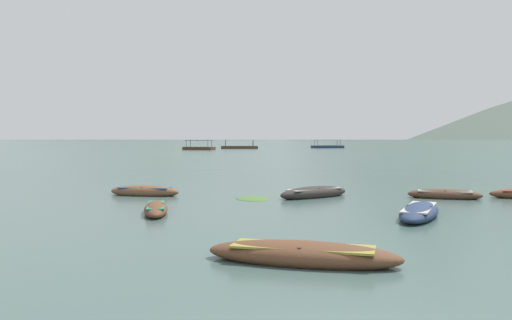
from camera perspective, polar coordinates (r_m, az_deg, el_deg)
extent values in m
plane|color=#425B56|center=(1506.37, -1.20, 2.29)|extent=(6000.00, 6000.00, 0.00)
cone|color=#56665B|center=(1689.40, -10.36, 6.16)|extent=(971.72, 971.72, 229.61)
cone|color=#56665B|center=(1709.74, 19.57, 9.32)|extent=(1065.10, 1065.10, 425.55)
ellipsoid|color=#4C3323|center=(26.08, 19.90, -3.59)|extent=(3.52, 2.14, 0.56)
cube|color=#B7B2A3|center=(26.07, 19.90, -3.22)|extent=(2.54, 1.54, 0.05)
cube|color=#4C3323|center=(26.06, 19.90, -3.11)|extent=(0.32, 0.72, 0.04)
ellipsoid|color=navy|center=(19.66, 17.38, -5.45)|extent=(3.09, 4.66, 0.58)
cube|color=#B7B2A3|center=(19.64, 17.39, -4.95)|extent=(2.23, 3.35, 0.05)
cube|color=navy|center=(19.63, 17.39, -4.80)|extent=(0.80, 0.44, 0.04)
ellipsoid|color=brown|center=(20.08, -10.87, -5.29)|extent=(1.39, 3.67, 0.51)
cube|color=#197A56|center=(20.06, -10.87, -4.86)|extent=(1.00, 2.64, 0.05)
cube|color=brown|center=(20.06, -10.87, -4.72)|extent=(0.60, 0.17, 0.04)
ellipsoid|color=brown|center=(12.04, 5.11, -10.27)|extent=(4.64, 2.51, 0.62)
cube|color=olive|center=(12.00, 5.12, -9.40)|extent=(3.34, 1.81, 0.05)
cube|color=brown|center=(11.99, 5.12, -9.17)|extent=(0.33, 0.87, 0.04)
ellipsoid|color=#2D2826|center=(25.13, 6.37, -3.61)|extent=(3.98, 3.26, 0.66)
cube|color=#B7B2A3|center=(25.11, 6.37, -3.16)|extent=(2.86, 2.35, 0.05)
cube|color=#2D2826|center=(25.11, 6.37, -3.05)|extent=(0.50, 0.66, 0.04)
ellipsoid|color=brown|center=(26.33, -12.06, -3.39)|extent=(3.70, 1.87, 0.64)
cube|color=#28519E|center=(26.31, -12.06, -2.97)|extent=(2.66, 1.35, 0.05)
cube|color=brown|center=(26.30, -12.07, -2.86)|extent=(0.25, 0.74, 0.04)
cube|color=navy|center=(150.32, 7.81, 1.41)|extent=(9.48, 5.11, 0.90)
cylinder|color=#4C4742|center=(147.93, 6.75, 1.83)|extent=(0.10, 0.10, 1.80)
cylinder|color=#4C4742|center=(150.21, 6.43, 1.84)|extent=(0.10, 0.10, 1.80)
cylinder|color=#4C4742|center=(150.49, 9.19, 1.83)|extent=(0.10, 0.10, 1.80)
cylinder|color=#4C4742|center=(152.73, 8.83, 1.84)|extent=(0.10, 0.10, 1.80)
cube|color=#9E998E|center=(150.30, 7.81, 2.18)|extent=(7.97, 4.29, 0.12)
cube|color=#4C3323|center=(126.30, -6.25, 1.23)|extent=(8.03, 5.38, 0.90)
cylinder|color=#4C4742|center=(126.51, -7.63, 1.73)|extent=(0.10, 0.10, 1.80)
cylinder|color=#4C4742|center=(128.54, -7.18, 1.75)|extent=(0.10, 0.10, 1.80)
cylinder|color=#4C4742|center=(124.07, -5.29, 1.73)|extent=(0.10, 0.10, 1.80)
cylinder|color=#4C4742|center=(126.13, -4.86, 1.74)|extent=(0.10, 0.10, 1.80)
cube|color=#334C75|center=(126.28, -6.25, 2.15)|extent=(6.75, 4.52, 0.12)
cube|color=#4C3323|center=(139.81, -1.83, 1.35)|extent=(9.95, 4.22, 0.90)
cylinder|color=#4C4742|center=(141.40, -0.37, 1.82)|extent=(0.10, 0.10, 1.80)
cylinder|color=#4C4742|center=(138.67, -0.28, 1.81)|extent=(0.10, 0.10, 1.80)
cylinder|color=#4C4742|center=(141.01, -3.37, 1.82)|extent=(0.10, 0.10, 1.80)
cylinder|color=#4C4742|center=(138.27, -3.34, 1.81)|extent=(0.10, 0.10, 1.80)
cube|color=beige|center=(139.79, -1.84, 2.18)|extent=(8.35, 3.54, 0.12)
ellipsoid|color=#477033|center=(24.41, -0.41, -4.24)|extent=(1.95, 2.54, 0.14)
ellipsoid|color=#477033|center=(27.34, -11.39, -3.58)|extent=(2.90, 3.65, 0.14)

